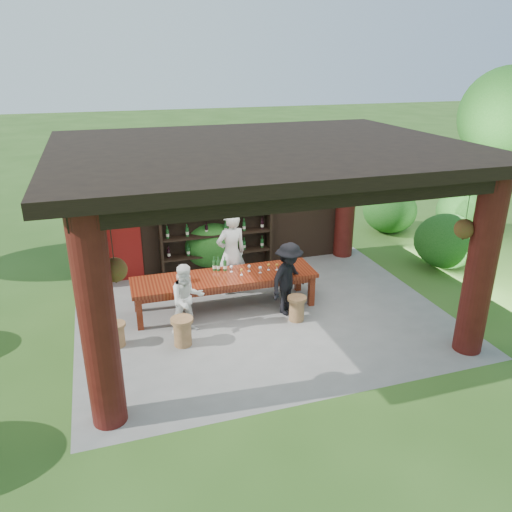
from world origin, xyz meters
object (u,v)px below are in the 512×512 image
object	(u,v)px
wine_shelf	(216,225)
guest_woman	(187,299)
napkin_basket	(184,279)
host	(231,253)
tasting_table	(225,281)
stool_near_left	(182,331)
stool_near_right	(297,308)
guest_man	(289,279)
stool_far_left	(117,334)

from	to	relation	value
wine_shelf	guest_woman	bearing A→B (deg)	-114.60
guest_woman	napkin_basket	xyz separation A→B (m)	(0.06, 0.68, 0.12)
host	guest_woman	bearing A→B (deg)	39.49
tasting_table	stool_near_left	world-z (taller)	tasting_table
stool_near_right	napkin_basket	world-z (taller)	napkin_basket
tasting_table	guest_man	distance (m)	1.34
stool_near_left	stool_far_left	size ratio (longest dim) A/B	1.18
guest_woman	tasting_table	bearing A→B (deg)	30.50
tasting_table	napkin_basket	bearing A→B (deg)	-177.41
host	guest_man	bearing A→B (deg)	114.29
tasting_table	stool_near_right	bearing A→B (deg)	-37.13
wine_shelf	stool_near_left	bearing A→B (deg)	-114.34
wine_shelf	tasting_table	size ratio (longest dim) A/B	0.71
guest_woman	guest_man	xyz separation A→B (m)	(2.11, 0.12, 0.07)
stool_near_left	stool_near_right	bearing A→B (deg)	5.62
stool_far_left	host	xyz separation A→B (m)	(2.61, 1.54, 0.70)
wine_shelf	tasting_table	distance (m)	2.05
wine_shelf	stool_near_right	size ratio (longest dim) A/B	5.37
tasting_table	guest_woman	distance (m)	1.17
tasting_table	napkin_basket	xyz separation A→B (m)	(-0.86, -0.04, 0.18)
stool_near_left	napkin_basket	xyz separation A→B (m)	(0.25, 1.14, 0.53)
stool_near_left	stool_far_left	xyz separation A→B (m)	(-1.15, 0.34, -0.05)
tasting_table	guest_woman	world-z (taller)	guest_woman
stool_near_right	stool_far_left	size ratio (longest dim) A/B	1.11
stool_far_left	guest_woman	size ratio (longest dim) A/B	0.33
wine_shelf	guest_man	distance (m)	2.73
tasting_table	guest_woman	size ratio (longest dim) A/B	2.76
host	guest_man	world-z (taller)	host
guest_man	wine_shelf	bearing A→B (deg)	76.47
wine_shelf	stool_far_left	world-z (taller)	wine_shelf
stool_near_left	stool_far_left	bearing A→B (deg)	163.71
tasting_table	host	distance (m)	0.84
wine_shelf	guest_woman	xyz separation A→B (m)	(-1.22, -2.67, -0.51)
wine_shelf	stool_near_right	bearing A→B (deg)	-71.89
stool_far_left	napkin_basket	world-z (taller)	napkin_basket
stool_near_left	napkin_basket	world-z (taller)	napkin_basket
stool_near_right	guest_man	world-z (taller)	guest_man
guest_man	napkin_basket	xyz separation A→B (m)	(-2.05, 0.56, 0.05)
stool_far_left	tasting_table	bearing A→B (deg)	20.30
stool_near_left	guest_woman	distance (m)	0.64
napkin_basket	host	bearing A→B (deg)	31.73
guest_woman	stool_far_left	bearing A→B (deg)	177.43
stool_far_left	guest_man	distance (m)	3.51
stool_near_right	napkin_basket	size ratio (longest dim) A/B	1.97
tasting_table	guest_man	bearing A→B (deg)	-26.59
stool_near_right	stool_near_left	bearing A→B (deg)	-174.38
wine_shelf	host	bearing A→B (deg)	-88.19
tasting_table	wine_shelf	bearing A→B (deg)	81.22
stool_far_left	guest_woman	bearing A→B (deg)	4.99
stool_far_left	guest_woman	world-z (taller)	guest_woman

